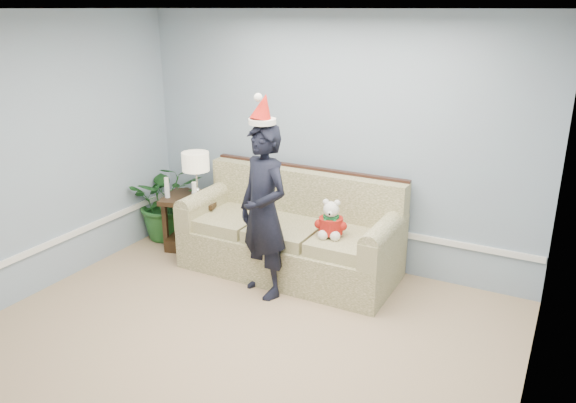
# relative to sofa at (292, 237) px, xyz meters

# --- Properties ---
(room_shell) EXTENTS (4.54, 5.04, 2.74)m
(room_shell) POSITION_rel_sofa_xyz_m (0.23, -2.03, 0.97)
(room_shell) COLOR tan
(room_shell) RESTS_ON ground
(wainscot_trim) EXTENTS (4.49, 4.99, 0.06)m
(wainscot_trim) POSITION_rel_sofa_xyz_m (-0.95, -0.85, 0.07)
(wainscot_trim) COLOR white
(wainscot_trim) RESTS_ON room_shell
(sofa) EXTENTS (2.28, 0.99, 1.07)m
(sofa) POSITION_rel_sofa_xyz_m (0.00, 0.00, 0.00)
(sofa) COLOR brown
(sofa) RESTS_ON room_shell
(side_table) EXTENTS (0.78, 0.71, 0.64)m
(side_table) POSITION_rel_sofa_xyz_m (-1.30, -0.00, -0.13)
(side_table) COLOR #312012
(side_table) RESTS_ON room_shell
(table_lamp) EXTENTS (0.31, 0.31, 0.54)m
(table_lamp) POSITION_rel_sofa_xyz_m (-1.20, -0.05, 0.67)
(table_lamp) COLOR silver
(table_lamp) RESTS_ON side_table
(candle_pair) EXTENTS (0.45, 0.06, 0.24)m
(candle_pair) POSITION_rel_sofa_xyz_m (-1.34, -0.17, 0.37)
(candle_pair) COLOR silver
(candle_pair) RESTS_ON side_table
(houseplant) EXTENTS (1.15, 1.15, 0.97)m
(houseplant) POSITION_rel_sofa_xyz_m (-1.77, 0.09, 0.11)
(houseplant) COLOR #1E5320
(houseplant) RESTS_ON room_shell
(man) EXTENTS (0.74, 0.63, 1.72)m
(man) POSITION_rel_sofa_xyz_m (-0.00, -0.59, 0.48)
(man) COLOR black
(man) RESTS_ON room_shell
(santa_hat) EXTENTS (0.31, 0.34, 0.30)m
(santa_hat) POSITION_rel_sofa_xyz_m (-0.00, -0.58, 1.45)
(santa_hat) COLOR silver
(santa_hat) RESTS_ON man
(teddy_bear) EXTENTS (0.29, 0.30, 0.39)m
(teddy_bear) POSITION_rel_sofa_xyz_m (0.53, -0.20, 0.32)
(teddy_bear) COLOR silver
(teddy_bear) RESTS_ON sofa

